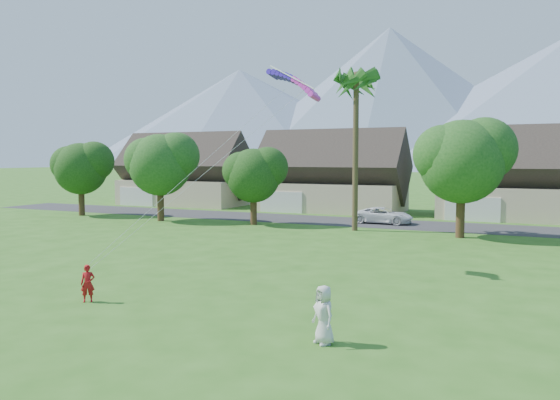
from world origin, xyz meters
The scene contains 10 objects.
ground centered at (0.00, 0.00, 0.00)m, with size 500.00×500.00×0.00m, color #2D6019.
street centered at (0.00, 34.00, 0.01)m, with size 90.00×7.00×0.01m, color #2D2D30.
kite_flyer centered at (-5.42, 3.43, 0.75)m, with size 0.55×0.36×1.50m, color #AA1315.
watcher centered at (4.82, 2.74, 0.92)m, with size 0.90×0.58×1.84m, color silver.
parked_car centered at (-1.09, 34.00, 0.71)m, with size 2.35×5.10×1.42m, color white.
mountain_ridge centered at (10.40, 260.00, 29.07)m, with size 540.00×240.00×70.00m.
houses_row centered at (0.49, 42.99, 3.44)m, with size 72.75×8.19×8.86m.
tree_row centered at (-1.14, 27.92, 4.89)m, with size 62.27×6.67×8.45m.
fan_palm centered at (-2.00, 28.50, 11.80)m, with size 3.00×3.00×13.80m.
parafoil_kite centered at (-0.46, 12.88, 9.63)m, with size 3.07×1.18×0.50m.
Camera 1 is at (10.49, -12.81, 5.76)m, focal length 35.00 mm.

